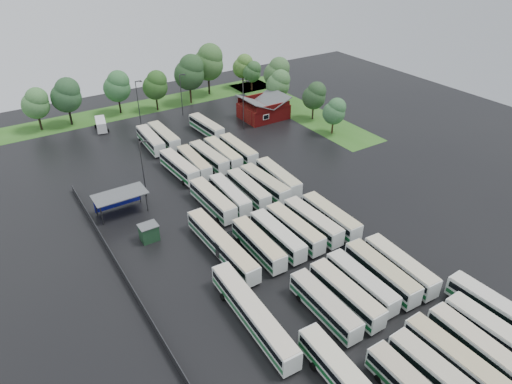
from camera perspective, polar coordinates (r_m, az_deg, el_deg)
ground at (r=66.18m, az=4.23°, el=-6.89°), size 160.00×160.00×0.00m
brick_building at (r=108.08m, az=0.94°, el=10.18°), size 10.07×8.60×5.39m
wash_shed at (r=74.96m, az=-16.72°, el=-0.48°), size 8.20×4.20×3.58m
utility_hut at (r=68.42m, az=-13.23°, el=-4.94°), size 2.70×2.20×2.62m
grass_strip_north at (r=118.37m, az=-14.26°, el=10.17°), size 80.00×10.00×0.01m
grass_strip_east at (r=114.29m, az=5.17°, el=10.26°), size 10.00×50.00×0.01m
west_fence at (r=64.12m, az=-16.65°, el=-9.16°), size 0.10×50.00×1.20m
bus_r0c1 at (r=52.05m, az=21.85°, el=-20.59°), size 2.67×11.17×3.09m
bus_r0c2 at (r=54.09m, az=23.46°, el=-18.52°), size 2.59×11.20×3.10m
bus_r0c3 at (r=56.24m, az=25.75°, el=-16.91°), size 2.47×10.97×3.05m
bus_r0c4 at (r=58.19m, az=27.71°, el=-15.50°), size 2.73×11.50×3.18m
bus_r1c0 at (r=55.72m, az=8.58°, el=-13.81°), size 2.52×10.93×3.03m
bus_r1c1 at (r=57.41m, az=11.18°, el=-12.41°), size 2.39×11.20×3.12m
bus_r1c2 at (r=59.40m, az=13.03°, el=-10.94°), size 2.49×10.96×3.04m
bus_r1c3 at (r=61.30m, az=15.39°, el=-9.67°), size 2.87×11.57×3.20m
bus_r1c4 at (r=63.08m, az=17.57°, el=-8.78°), size 2.92×11.38×3.14m
bus_r2c0 at (r=63.82m, az=0.30°, el=-6.52°), size 2.60×11.08×3.07m
bus_r2c1 at (r=65.43m, az=2.70°, el=-5.47°), size 2.41×11.05×3.07m
bus_r2c2 at (r=66.96m, az=4.84°, el=-4.55°), size 2.59×11.35×3.15m
bus_r2c3 at (r=68.67m, az=7.09°, el=-3.68°), size 2.66×11.30×3.13m
bus_r2c4 at (r=70.14m, az=9.32°, el=-3.05°), size 2.46×11.31×3.15m
bus_r3c0 at (r=73.42m, az=-5.44°, el=-1.01°), size 2.60×11.51×3.19m
bus_r3c1 at (r=74.75m, az=-3.31°, el=-0.34°), size 2.78×11.03×3.05m
bus_r3c2 at (r=76.19m, az=-0.97°, el=0.38°), size 2.63×11.04×3.06m
bus_r3c3 at (r=77.54m, az=1.08°, el=1.03°), size 2.98×11.51×3.17m
bus_r3c4 at (r=79.49m, az=2.78°, el=1.82°), size 3.00×11.53×3.18m
bus_r4c0 at (r=84.17m, az=-9.59°, el=3.16°), size 2.93×11.40×3.15m
bus_r4c1 at (r=85.28m, az=-7.75°, el=3.68°), size 2.72×11.09×3.07m
bus_r4c2 at (r=86.81m, az=-5.89°, el=4.35°), size 2.76×11.23×3.10m
bus_r4c3 at (r=87.86m, az=-4.16°, el=4.80°), size 2.60×11.41×3.17m
bus_r4c4 at (r=89.30m, az=-2.25°, el=5.30°), size 2.49×11.18×3.10m
bus_r5c0 at (r=95.71m, az=-13.03°, el=6.35°), size 2.84×11.24×3.10m
bus_r5c1 at (r=96.67m, az=-11.44°, el=6.83°), size 2.48×11.50×3.20m
bus_r5c4 at (r=100.05m, az=-6.22°, el=8.11°), size 2.94×11.29×3.11m
artic_bus_west_b at (r=63.86m, az=-4.30°, el=-6.59°), size 2.50×16.49×3.06m
artic_bus_west_c at (r=54.17m, az=-0.42°, el=-14.94°), size 3.08×16.69×3.08m
minibus at (r=107.39m, az=-18.81°, el=8.04°), size 3.16×5.87×2.43m
tree_north_0 at (r=110.74m, az=-25.80°, el=9.98°), size 5.82×5.82×9.64m
tree_north_1 at (r=110.74m, az=-22.60°, el=11.15°), size 6.57×6.57×10.89m
tree_north_2 at (r=114.06m, az=-16.93°, el=12.56°), size 6.26×6.26×10.36m
tree_north_3 at (r=113.86m, az=-12.43°, el=12.95°), size 5.92×5.92×9.80m
tree_north_4 at (r=116.79m, az=-8.27°, el=14.62°), size 7.41×7.41×12.27m
tree_north_5 at (r=122.62m, az=-5.94°, el=15.87°), size 7.99×7.99×13.23m
tree_north_6 at (r=128.21m, az=-1.59°, el=15.48°), size 5.52×5.52×9.14m
tree_east_0 at (r=99.91m, az=9.82°, el=9.94°), size 4.85×4.85×8.04m
tree_east_1 at (r=106.96m, az=7.36°, el=11.89°), size 5.36×5.36×8.87m
tree_east_2 at (r=113.12m, az=2.85°, el=13.39°), size 5.72×5.72×9.48m
tree_east_3 at (r=118.74m, az=2.69°, el=14.71°), size 6.54×6.54×10.83m
tree_east_4 at (r=125.73m, az=-0.45°, el=14.81°), size 4.83×4.80×7.96m
lamp_post_ne at (r=100.46m, az=-1.54°, el=11.20°), size 1.67×0.33×10.87m
lamp_post_nw at (r=76.86m, az=-13.94°, el=3.26°), size 1.56×0.30×10.10m
lamp_post_back_w at (r=105.28m, az=-14.48°, el=11.02°), size 1.60×0.31×10.36m
lamp_post_back_e at (r=109.63m, az=-9.29°, el=12.23°), size 1.52×0.30×9.84m
puddle_0 at (r=54.80m, az=18.06°, el=-18.98°), size 5.61×5.61×0.01m
puddle_1 at (r=60.57m, az=23.99°, el=-14.55°), size 3.29×3.29×0.01m
puddle_2 at (r=66.53m, az=-1.53°, el=-6.56°), size 7.97×7.97×0.01m
puddle_3 at (r=67.67m, az=10.53°, el=-6.43°), size 2.84×2.84×0.01m
puddle_4 at (r=63.33m, az=25.10°, el=-12.53°), size 3.91×3.91×0.01m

